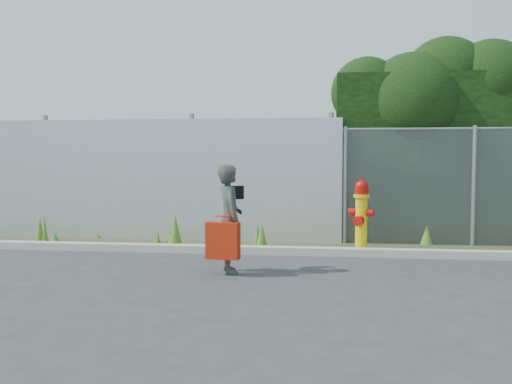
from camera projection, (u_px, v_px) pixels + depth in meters
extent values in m
plane|color=#343537|center=(265.00, 279.00, 7.12)|extent=(80.00, 80.00, 0.00)
cube|color=#ACA99B|center=(278.00, 251.00, 8.90)|extent=(16.00, 0.22, 0.12)
cube|color=#413C25|center=(282.00, 248.00, 9.49)|extent=(16.00, 1.20, 0.01)
cone|color=#416E21|center=(158.00, 237.00, 9.98)|extent=(0.09, 0.09, 0.23)
cone|color=#416E21|center=(55.00, 239.00, 9.94)|extent=(0.23, 0.23, 0.19)
cone|color=#416E21|center=(262.00, 237.00, 9.33)|extent=(0.20, 0.20, 0.43)
cone|color=#416E21|center=(237.00, 241.00, 9.69)|extent=(0.09, 0.09, 0.20)
cone|color=#416E21|center=(45.00, 229.00, 10.08)|extent=(0.10, 0.10, 0.50)
cone|color=#416E21|center=(263.00, 240.00, 9.65)|extent=(0.10, 0.10, 0.23)
cone|color=#416E21|center=(427.00, 236.00, 9.77)|extent=(0.23, 0.23, 0.35)
cone|color=#416E21|center=(257.00, 235.00, 9.63)|extent=(0.14, 0.14, 0.40)
cone|color=#416E21|center=(170.00, 238.00, 10.06)|extent=(0.20, 0.20, 0.20)
cone|color=#416E21|center=(175.00, 231.00, 9.71)|extent=(0.24, 0.24, 0.53)
cone|color=#416E21|center=(100.00, 230.00, 10.56)|extent=(0.22, 0.22, 0.34)
cone|color=#416E21|center=(40.00, 230.00, 10.20)|extent=(0.17, 0.17, 0.43)
cube|color=silver|center=(108.00, 180.00, 10.44)|extent=(8.50, 0.08, 2.20)
cylinder|color=gray|center=(47.00, 177.00, 10.71)|extent=(0.10, 0.10, 2.30)
cylinder|color=gray|center=(192.00, 177.00, 10.35)|extent=(0.10, 0.10, 2.30)
cylinder|color=gray|center=(330.00, 178.00, 10.03)|extent=(0.10, 0.10, 2.30)
cylinder|color=gray|center=(345.00, 186.00, 9.89)|extent=(0.07, 0.07, 2.05)
cylinder|color=gray|center=(474.00, 186.00, 9.61)|extent=(0.07, 0.07, 2.05)
sphere|color=black|center=(367.00, 93.00, 10.58)|extent=(1.33, 1.33, 1.33)
sphere|color=black|center=(413.00, 103.00, 10.46)|extent=(1.87, 1.87, 1.87)
sphere|color=black|center=(446.00, 80.00, 10.57)|extent=(1.60, 1.60, 1.60)
sphere|color=black|center=(490.00, 84.00, 10.37)|extent=(1.60, 1.60, 1.60)
cylinder|color=yellow|center=(361.00, 251.00, 9.06)|extent=(0.29, 0.29, 0.06)
cylinder|color=yellow|center=(361.00, 225.00, 9.04)|extent=(0.19, 0.19, 0.89)
cylinder|color=yellow|center=(362.00, 196.00, 9.01)|extent=(0.25, 0.25, 0.05)
cylinder|color=#B20F0A|center=(362.00, 191.00, 9.00)|extent=(0.22, 0.22, 0.10)
sphere|color=#B20F0A|center=(362.00, 187.00, 9.00)|extent=(0.20, 0.20, 0.20)
cylinder|color=#B20F0A|center=(362.00, 180.00, 8.99)|extent=(0.05, 0.05, 0.05)
cylinder|color=#B20F0A|center=(352.00, 212.00, 9.04)|extent=(0.10, 0.11, 0.11)
cylinder|color=#B20F0A|center=(371.00, 212.00, 9.00)|extent=(0.10, 0.11, 0.11)
cylinder|color=#B20F0A|center=(362.00, 221.00, 8.89)|extent=(0.16, 0.13, 0.16)
imported|color=#0E5E51|center=(229.00, 219.00, 7.47)|extent=(0.51, 0.61, 1.43)
cube|color=#A12909|center=(223.00, 241.00, 7.29)|extent=(0.43, 0.16, 0.47)
cylinder|color=#A12909|center=(223.00, 216.00, 7.27)|extent=(0.20, 0.02, 0.02)
cube|color=black|center=(235.00, 192.00, 7.70)|extent=(0.24, 0.10, 0.18)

